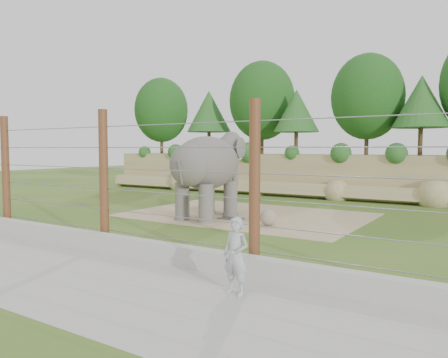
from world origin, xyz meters
The scene contains 10 objects.
ground centered at (0.00, 0.00, 0.00)m, with size 90.00×90.00×0.00m, color #325C19.
back_embankment centered at (0.59, 12.68, 3.97)m, with size 30.00×5.52×8.77m.
dirt_patch centered at (0.50, 3.00, 0.01)m, with size 10.00×7.00×0.02m, color tan.
drain_grate centered at (0.55, 1.65, 0.04)m, with size 1.00×0.60×0.03m, color #262628.
elephant centered at (-0.45, 1.40, 1.77)m, with size 1.87×4.36×3.53m, color #605A56, non-canonical shape.
stone_ball centered at (2.56, 1.04, 0.33)m, with size 0.62×0.62×0.62m, color gray.
retaining_wall centered at (0.00, -5.00, 0.25)m, with size 26.00×0.35×0.50m, color #ACABA1.
walkway centered at (0.00, -7.00, 0.01)m, with size 26.00×4.00×0.01m, color #ACABA1.
barrier_fence centered at (0.00, -4.50, 2.00)m, with size 20.26×0.26×4.00m.
zookeeper centered at (5.46, -6.09, 0.77)m, with size 0.56×0.37×1.53m, color #AAB0B3.
Camera 1 is at (9.79, -13.29, 2.87)m, focal length 35.00 mm.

